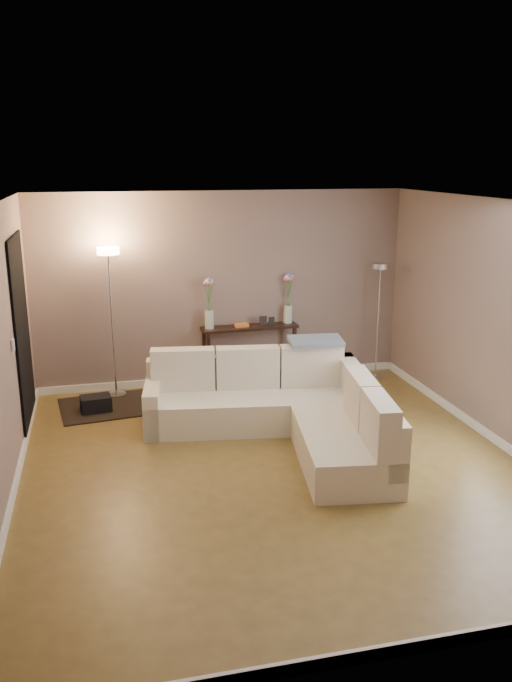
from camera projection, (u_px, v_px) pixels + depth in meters
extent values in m
cube|color=olive|center=(274.00, 467.00, 6.70)|extent=(5.00, 5.50, 0.01)
cube|color=white|center=(276.00, 204.00, 6.00)|extent=(5.00, 5.50, 0.01)
cube|color=gray|center=(222.00, 289.00, 8.94)|extent=(5.00, 0.02, 2.60)
cube|color=gray|center=(401.00, 469.00, 3.76)|extent=(5.00, 0.02, 2.60)
cube|color=gray|center=(508.00, 328.00, 6.91)|extent=(0.02, 5.50, 2.60)
cube|color=white|center=(224.00, 378.00, 9.25)|extent=(5.00, 0.03, 0.10)
cube|color=white|center=(388.00, 651.00, 4.12)|extent=(5.00, 0.03, 0.10)
cube|color=white|center=(14.00, 489.00, 6.13)|extent=(0.03, 5.50, 0.10)
cube|color=white|center=(495.00, 439.00, 7.24)|extent=(0.03, 5.50, 0.10)
cube|color=black|center=(23.00, 334.00, 7.44)|extent=(0.02, 1.20, 2.20)
cube|color=white|center=(13.00, 345.00, 6.62)|extent=(0.02, 0.08, 0.12)
cube|color=beige|center=(253.00, 409.00, 7.71)|extent=(2.56, 1.19, 0.38)
cube|color=beige|center=(251.00, 378.00, 7.96)|extent=(2.47, 0.54, 0.53)
cube|color=beige|center=(153.00, 406.00, 7.59)|extent=(0.29, 0.87, 0.53)
cube|color=beige|center=(344.00, 449.00, 6.64)|extent=(1.06, 1.62, 0.38)
cube|color=beige|center=(367.00, 408.00, 7.01)|extent=(0.52, 2.37, 0.53)
cube|color=beige|center=(183.00, 369.00, 7.74)|extent=(0.76, 0.31, 0.49)
cube|color=beige|center=(248.00, 367.00, 7.81)|extent=(0.76, 0.31, 0.49)
cube|color=beige|center=(311.00, 366.00, 7.88)|extent=(0.76, 0.31, 0.49)
cube|color=beige|center=(361.00, 398.00, 6.82)|extent=(0.30, 0.71, 0.49)
cube|color=beige|center=(380.00, 424.00, 6.14)|extent=(0.30, 0.71, 0.49)
cube|color=slate|center=(316.00, 341.00, 7.81)|extent=(0.66, 0.42, 0.08)
cube|color=black|center=(249.00, 327.00, 9.03)|extent=(1.33, 0.43, 0.04)
cube|color=black|center=(209.00, 362.00, 8.84)|extent=(0.05, 0.05, 0.77)
cube|color=black|center=(204.00, 356.00, 9.10)|extent=(0.05, 0.05, 0.77)
cube|color=black|center=(294.00, 354.00, 9.18)|extent=(0.05, 0.05, 0.77)
cube|color=black|center=(287.00, 349.00, 9.44)|extent=(0.05, 0.05, 0.77)
cube|color=black|center=(249.00, 369.00, 9.19)|extent=(1.25, 0.39, 0.03)
cube|color=#BF3333|center=(211.00, 365.00, 9.02)|extent=(0.04, 0.16, 0.19)
cube|color=#3359A5|center=(214.00, 364.00, 9.03)|extent=(0.05, 0.16, 0.21)
cube|color=gold|center=(218.00, 363.00, 9.04)|extent=(0.05, 0.16, 0.23)
cube|color=#3F7F4C|center=(221.00, 364.00, 9.06)|extent=(0.06, 0.16, 0.19)
cube|color=#994C99|center=(225.00, 363.00, 9.07)|extent=(0.04, 0.16, 0.21)
cube|color=orange|center=(228.00, 362.00, 9.07)|extent=(0.05, 0.16, 0.23)
cube|color=#262626|center=(231.00, 363.00, 9.09)|extent=(0.05, 0.16, 0.19)
cube|color=#4C99B2|center=(235.00, 362.00, 9.10)|extent=(0.06, 0.16, 0.21)
cube|color=#B2A58C|center=(238.00, 361.00, 9.12)|extent=(0.04, 0.16, 0.23)
cube|color=brown|center=(241.00, 362.00, 9.13)|extent=(0.05, 0.16, 0.19)
cube|color=navy|center=(244.00, 361.00, 9.14)|extent=(0.05, 0.16, 0.21)
cube|color=gold|center=(248.00, 360.00, 9.15)|extent=(0.06, 0.16, 0.23)
cube|color=black|center=(246.00, 296.00, 9.09)|extent=(0.93, 0.09, 0.73)
cube|color=white|center=(246.00, 297.00, 9.07)|extent=(0.81, 0.05, 0.60)
cube|color=orange|center=(241.00, 325.00, 8.96)|extent=(0.19, 0.13, 0.04)
cube|color=black|center=(263.00, 321.00, 9.01)|extent=(0.10, 0.03, 0.13)
cube|color=black|center=(272.00, 321.00, 9.05)|extent=(0.08, 0.02, 0.11)
cylinder|color=silver|center=(209.00, 320.00, 8.84)|extent=(0.13, 0.13, 0.24)
cylinder|color=#38722D|center=(208.00, 299.00, 8.76)|extent=(0.10, 0.01, 0.42)
sphere|color=#E5598C|center=(206.00, 283.00, 8.70)|extent=(0.07, 0.07, 0.07)
cylinder|color=#38722D|center=(208.00, 298.00, 8.76)|extent=(0.06, 0.01, 0.44)
sphere|color=white|center=(207.00, 282.00, 8.70)|extent=(0.07, 0.07, 0.07)
cylinder|color=#38722D|center=(209.00, 297.00, 8.76)|extent=(0.01, 0.01, 0.46)
sphere|color=#598CE5|center=(209.00, 280.00, 8.70)|extent=(0.07, 0.07, 0.07)
cylinder|color=#38722D|center=(210.00, 299.00, 8.77)|extent=(0.05, 0.01, 0.42)
sphere|color=#E58C4C|center=(210.00, 283.00, 8.72)|extent=(0.07, 0.07, 0.07)
cylinder|color=#38722D|center=(210.00, 298.00, 8.77)|extent=(0.10, 0.01, 0.43)
sphere|color=#D866B2|center=(211.00, 281.00, 8.72)|extent=(0.07, 0.07, 0.07)
cylinder|color=silver|center=(288.00, 314.00, 9.15)|extent=(0.13, 0.13, 0.24)
cylinder|color=#38722D|center=(287.00, 294.00, 9.07)|extent=(0.10, 0.01, 0.42)
sphere|color=#E5598C|center=(286.00, 279.00, 9.01)|extent=(0.07, 0.07, 0.07)
cylinder|color=#38722D|center=(288.00, 294.00, 9.07)|extent=(0.06, 0.01, 0.44)
sphere|color=white|center=(287.00, 278.00, 9.01)|extent=(0.07, 0.07, 0.07)
cylinder|color=#38722D|center=(288.00, 293.00, 9.07)|extent=(0.01, 0.01, 0.46)
sphere|color=#598CE5|center=(288.00, 276.00, 9.01)|extent=(0.07, 0.07, 0.07)
cylinder|color=#38722D|center=(289.00, 294.00, 9.08)|extent=(0.05, 0.01, 0.42)
sphere|color=#E58C4C|center=(290.00, 279.00, 9.02)|extent=(0.07, 0.07, 0.07)
cylinder|color=#38722D|center=(289.00, 293.00, 9.08)|extent=(0.10, 0.01, 0.43)
sphere|color=#D866B2|center=(291.00, 277.00, 9.02)|extent=(0.07, 0.07, 0.07)
cylinder|color=silver|center=(117.00, 395.00, 8.69)|extent=(0.28, 0.28, 0.03)
cylinder|color=silver|center=(113.00, 326.00, 8.44)|extent=(0.03, 0.03, 1.85)
cylinder|color=#FFBF72|center=(108.00, 251.00, 8.19)|extent=(0.31, 0.31, 0.08)
cylinder|color=silver|center=(375.00, 377.00, 9.38)|extent=(0.26, 0.26, 0.03)
cylinder|color=silver|center=(378.00, 324.00, 9.18)|extent=(0.03, 0.03, 1.55)
cylinder|color=silver|center=(381.00, 266.00, 8.96)|extent=(0.28, 0.28, 0.07)
cube|color=black|center=(113.00, 406.00, 8.32)|extent=(1.37, 1.10, 0.02)
cube|color=black|center=(96.00, 405.00, 8.13)|extent=(0.39, 0.30, 0.23)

